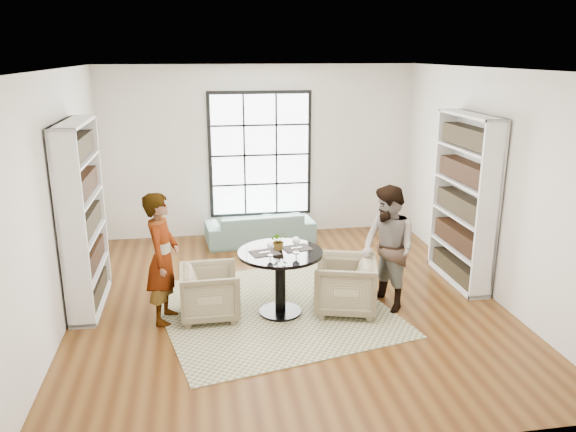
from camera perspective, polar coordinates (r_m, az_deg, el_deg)
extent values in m
plane|color=brown|center=(7.59, -0.06, -8.57)|extent=(6.00, 6.00, 0.00)
plane|color=silver|center=(10.00, -2.86, 6.55)|extent=(5.50, 0.00, 5.50)
plane|color=silver|center=(7.19, -22.25, 1.45)|extent=(0.00, 6.00, 6.00)
plane|color=silver|center=(8.00, 19.81, 3.11)|extent=(0.00, 6.00, 6.00)
plane|color=silver|center=(4.30, 6.46, -7.00)|extent=(5.50, 0.00, 5.50)
plane|color=white|center=(6.88, -0.07, 14.71)|extent=(6.00, 6.00, 0.00)
cube|color=black|center=(9.99, -2.85, 6.25)|extent=(1.82, 0.06, 2.22)
cube|color=white|center=(9.95, -2.82, 6.21)|extent=(1.70, 0.02, 2.10)
cube|color=tan|center=(7.35, -1.49, -9.39)|extent=(3.31, 3.31, 0.01)
cylinder|color=black|center=(7.23, -0.77, -9.71)|extent=(0.54, 0.54, 0.04)
cylinder|color=black|center=(7.07, -0.78, -6.88)|extent=(0.13, 0.13, 0.76)
cylinder|color=black|center=(6.92, -0.79, -3.77)|extent=(1.05, 1.05, 0.04)
imported|color=slate|center=(9.75, -2.88, -1.15)|extent=(1.90, 0.88, 0.54)
imported|color=tan|center=(7.09, -7.91, -7.69)|extent=(0.74, 0.72, 0.66)
imported|color=tan|center=(7.21, 5.80, -6.97)|extent=(0.95, 0.94, 0.71)
imported|color=gray|center=(6.92, -12.64, -4.22)|extent=(0.50, 0.66, 1.63)
imported|color=gray|center=(7.20, 10.14, -3.31)|extent=(0.84, 0.94, 1.61)
cube|color=black|center=(6.86, -2.38, -3.75)|extent=(0.39, 0.33, 0.01)
cube|color=black|center=(7.02, 0.89, -3.28)|extent=(0.39, 0.33, 0.01)
cylinder|color=silver|center=(6.77, -1.83, -4.01)|extent=(0.06, 0.06, 0.01)
cylinder|color=silver|center=(6.76, -1.84, -3.61)|extent=(0.01, 0.01, 0.10)
sphere|color=maroon|center=(6.73, -1.84, -2.99)|extent=(0.08, 0.08, 0.08)
ellipsoid|color=white|center=(6.73, -1.84, -2.99)|extent=(0.08, 0.08, 0.09)
cylinder|color=silver|center=(6.86, 0.84, -3.72)|extent=(0.08, 0.08, 0.01)
cylinder|color=silver|center=(6.84, 0.84, -3.26)|extent=(0.01, 0.01, 0.12)
sphere|color=maroon|center=(6.81, 0.84, -2.53)|extent=(0.09, 0.09, 0.09)
ellipsoid|color=white|center=(6.81, 0.84, -2.53)|extent=(0.09, 0.09, 0.10)
imported|color=gray|center=(6.94, -0.93, -2.52)|extent=(0.23, 0.21, 0.23)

